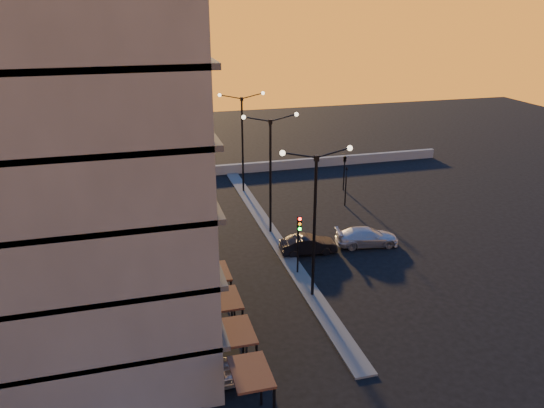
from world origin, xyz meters
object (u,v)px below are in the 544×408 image
Objects in this scene: streetlamp_mid at (270,165)px; car_wagon at (367,237)px; car_hatchback at (229,371)px; car_sedan at (308,245)px; traffic_light_main at (299,235)px.

car_wagon is at bearing -32.75° from streetlamp_mid.
car_hatchback is 0.90× the size of car_sedan.
car_hatchback is at bearing 142.18° from car_wagon.
streetlamp_mid reaches higher than traffic_light_main.
traffic_light_main is 11.63m from car_hatchback.
traffic_light_main is at bearing -37.79° from car_hatchback.
traffic_light_main is at bearing 123.65° from car_wagon.
car_sedan is at bearing -36.77° from car_hatchback.
car_wagon is (6.38, -4.10, -4.91)m from streetlamp_mid.
car_wagon is (12.88, 12.40, 0.05)m from car_hatchback.
car_sedan is at bearing 99.76° from car_wagon.
streetlamp_mid is 2.32× the size of car_sedan.
streetlamp_mid is 6.70m from car_sedan.
traffic_light_main is 4.02m from car_sedan.
streetlamp_mid is at bearing 25.34° from car_sedan.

